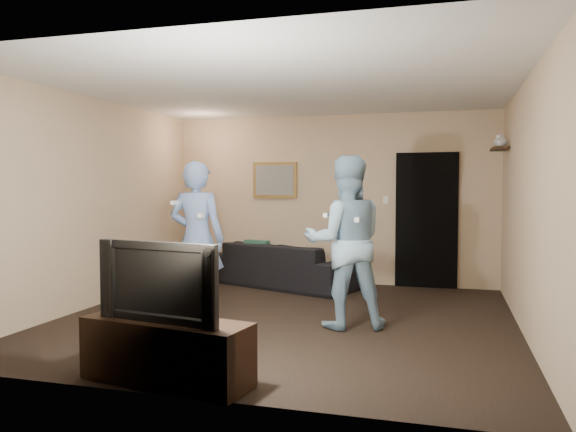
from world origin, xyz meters
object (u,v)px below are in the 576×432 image
(sofa, at_px, (284,265))
(television, at_px, (166,280))
(wii_player_right, at_px, (345,242))
(wii_player_left, at_px, (197,239))
(tv_console, at_px, (166,351))

(sofa, height_order, television, television)
(wii_player_right, bearing_deg, wii_player_left, 179.19)
(wii_player_left, distance_m, wii_player_right, 1.73)
(wii_player_left, height_order, wii_player_right, wii_player_right)
(sofa, relative_size, tv_console, 1.67)
(tv_console, xyz_separation_m, wii_player_left, (-0.73, 2.11, 0.64))
(tv_console, distance_m, wii_player_right, 2.40)
(sofa, relative_size, wii_player_left, 1.25)
(wii_player_left, relative_size, wii_player_right, 0.98)
(wii_player_left, bearing_deg, tv_console, -70.87)
(wii_player_left, bearing_deg, wii_player_right, -0.81)
(tv_console, bearing_deg, wii_player_right, 73.76)
(wii_player_right, bearing_deg, television, -115.69)
(wii_player_left, bearing_deg, television, -70.87)
(television, distance_m, wii_player_left, 2.23)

